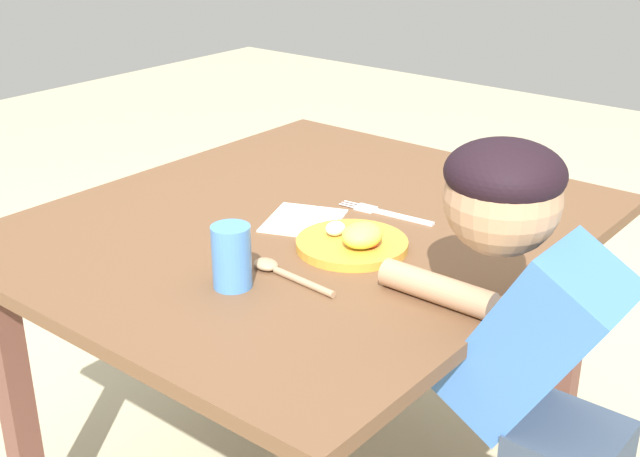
% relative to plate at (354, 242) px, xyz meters
% --- Properties ---
extents(dining_table, '(1.13, 0.98, 0.72)m').
position_rel_plate_xyz_m(dining_table, '(0.06, 0.16, -0.11)').
color(dining_table, brown).
rests_on(dining_table, ground_plane).
extents(plate, '(0.21, 0.21, 0.06)m').
position_rel_plate_xyz_m(plate, '(0.00, 0.00, 0.00)').
color(plate, gold).
rests_on(plate, dining_table).
extents(fork, '(0.04, 0.22, 0.01)m').
position_rel_plate_xyz_m(fork, '(0.18, 0.06, -0.01)').
color(fork, silver).
rests_on(fork, dining_table).
extents(spoon, '(0.04, 0.19, 0.02)m').
position_rel_plate_xyz_m(spoon, '(-0.16, 0.04, -0.01)').
color(spoon, tan).
rests_on(spoon, dining_table).
extents(drinking_cup, '(0.07, 0.07, 0.11)m').
position_rel_plate_xyz_m(drinking_cup, '(-0.25, 0.07, 0.04)').
color(drinking_cup, '#4B89D9').
rests_on(drinking_cup, dining_table).
extents(person, '(0.18, 0.43, 1.01)m').
position_rel_plate_xyz_m(person, '(-0.08, -0.42, -0.17)').
color(person, '#384558').
rests_on(person, ground_plane).
extents(napkin, '(0.20, 0.19, 0.00)m').
position_rel_plate_xyz_m(napkin, '(0.05, 0.16, -0.02)').
color(napkin, white).
rests_on(napkin, dining_table).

